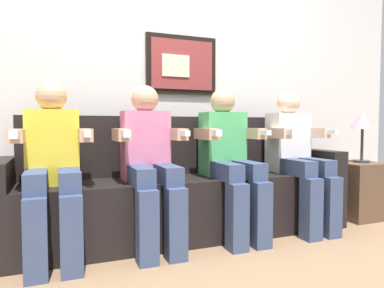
% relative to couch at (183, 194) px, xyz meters
% --- Properties ---
extents(ground_plane, '(6.47, 6.47, 0.00)m').
position_rel_couch_xyz_m(ground_plane, '(0.00, -0.33, -0.31)').
color(ground_plane, '#8C6B4C').
extents(back_wall_assembly, '(4.98, 0.10, 2.60)m').
position_rel_couch_xyz_m(back_wall_assembly, '(0.00, 0.44, 0.99)').
color(back_wall_assembly, silver).
rests_on(back_wall_assembly, ground_plane).
extents(couch, '(2.58, 0.58, 0.90)m').
position_rel_couch_xyz_m(couch, '(0.00, 0.00, 0.00)').
color(couch, black).
rests_on(couch, ground_plane).
extents(person_leftmost, '(0.46, 0.56, 1.11)m').
position_rel_couch_xyz_m(person_leftmost, '(-0.91, -0.17, 0.29)').
color(person_leftmost, yellow).
rests_on(person_leftmost, ground_plane).
extents(person_left_center, '(0.46, 0.56, 1.11)m').
position_rel_couch_xyz_m(person_left_center, '(-0.30, -0.17, 0.29)').
color(person_left_center, pink).
rests_on(person_left_center, ground_plane).
extents(person_right_center, '(0.46, 0.56, 1.11)m').
position_rel_couch_xyz_m(person_right_center, '(0.30, -0.17, 0.29)').
color(person_right_center, '#4CB266').
rests_on(person_right_center, ground_plane).
extents(person_rightmost, '(0.46, 0.56, 1.11)m').
position_rel_couch_xyz_m(person_rightmost, '(0.91, -0.17, 0.29)').
color(person_rightmost, white).
rests_on(person_rightmost, ground_plane).
extents(side_table_right, '(0.40, 0.40, 0.50)m').
position_rel_couch_xyz_m(side_table_right, '(1.64, -0.11, -0.06)').
color(side_table_right, brown).
rests_on(side_table_right, ground_plane).
extents(table_lamp, '(0.22, 0.22, 0.46)m').
position_rel_couch_xyz_m(table_lamp, '(1.66, -0.12, 0.55)').
color(table_lamp, '#333338').
rests_on(table_lamp, side_table_right).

